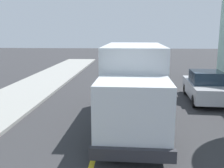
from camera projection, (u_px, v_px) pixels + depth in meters
The scene contains 5 objects.
centre_line_yellow at pixel (104, 121), 10.99m from camera, with size 0.16×56.00×0.01m, color gold.
box_truck at pixel (134, 81), 10.59m from camera, with size 2.51×7.22×3.20m.
parked_car_near at pixel (138, 76), 17.51m from camera, with size 1.87×4.43×1.67m.
parked_car_mid at pixel (145, 66), 22.98m from camera, with size 2.01×4.48×1.67m.
parked_van_across at pixel (205, 87), 14.14m from camera, with size 2.01×4.48×1.67m.
Camera 1 is at (1.05, -0.41, 3.73)m, focal length 41.40 mm.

